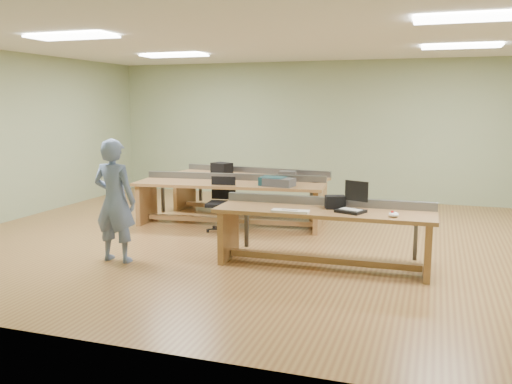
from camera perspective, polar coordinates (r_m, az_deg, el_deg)
floor at (r=8.38m, az=2.58°, el=-5.10°), size 10.00×10.00×0.00m
ceiling at (r=8.17m, az=2.74°, el=15.72°), size 10.00×10.00×0.00m
wall_back at (r=12.03m, az=7.88°, el=6.41°), size 10.00×0.04×3.00m
wall_front at (r=4.45m, az=-11.53°, el=1.62°), size 10.00×0.04×3.00m
wall_left at (r=10.65m, az=-24.33°, el=5.33°), size 0.04×8.00×3.00m
fluor_panels at (r=8.17m, az=2.74°, el=15.52°), size 6.20×3.50×0.03m
workbench_front at (r=6.99m, az=7.14°, el=-3.41°), size 2.78×0.80×0.86m
workbench_mid at (r=9.30m, az=-2.78°, el=-0.12°), size 3.31×1.20×0.86m
workbench_back at (r=10.28m, az=-0.79°, el=0.76°), size 3.11×1.18×0.86m
person at (r=7.36m, az=-14.64°, el=-0.90°), size 0.60×0.40×1.64m
laptop_base at (r=6.80m, az=9.94°, el=-1.99°), size 0.40×0.37×0.04m
laptop_screen at (r=6.87m, az=10.53°, el=0.11°), size 0.30×0.14×0.25m
keyboard at (r=6.73m, az=3.63°, el=-2.02°), size 0.47×0.18×0.03m
trackball_mouse at (r=6.64m, az=14.30°, el=-2.30°), size 0.13×0.15×0.06m
camera_bag at (r=7.01m, az=8.33°, el=-1.06°), size 0.29×0.24×0.17m
task_chair at (r=8.93m, az=-3.67°, el=-2.08°), size 0.54×0.54×0.89m
parts_bin_teal at (r=8.93m, az=1.78°, el=1.15°), size 0.43×0.33×0.14m
parts_bin_grey at (r=8.85m, az=2.44°, el=1.05°), size 0.52×0.37×0.13m
mug at (r=9.12m, az=-3.05°, el=1.15°), size 0.14×0.14×0.09m
drinks_can at (r=9.27m, az=-4.25°, el=1.33°), size 0.08×0.08×0.11m
storage_box_back at (r=10.47m, az=-3.62°, el=2.52°), size 0.44×0.39×0.21m
tray_back at (r=9.87m, az=3.35°, el=1.87°), size 0.33×0.26×0.12m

